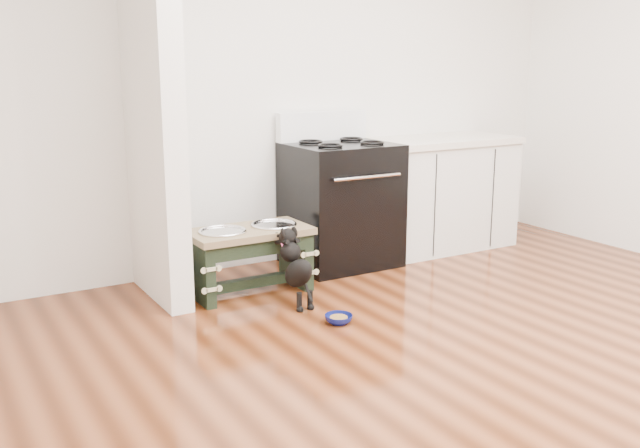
% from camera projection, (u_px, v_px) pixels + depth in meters
% --- Properties ---
extents(ground, '(5.00, 5.00, 0.00)m').
position_uv_depth(ground, '(529.00, 375.00, 3.53)').
color(ground, '#411C0B').
rests_on(ground, ground).
extents(room_shell, '(5.00, 5.00, 5.00)m').
position_uv_depth(room_shell, '(553.00, 38.00, 3.16)').
color(room_shell, silver).
rests_on(room_shell, ground).
extents(partition_wall, '(0.15, 0.80, 2.70)m').
position_uv_depth(partition_wall, '(152.00, 89.00, 4.40)').
color(partition_wall, silver).
rests_on(partition_wall, ground).
extents(oven_range, '(0.76, 0.69, 1.14)m').
position_uv_depth(oven_range, '(341.00, 202.00, 5.36)').
color(oven_range, black).
rests_on(oven_range, ground).
extents(cabinet_run, '(1.24, 0.64, 0.91)m').
position_uv_depth(cabinet_run, '(440.00, 193.00, 5.86)').
color(cabinet_run, silver).
rests_on(cabinet_run, ground).
extents(dog_feeder, '(0.80, 0.43, 0.46)m').
position_uv_depth(dog_feeder, '(250.00, 247.00, 4.72)').
color(dog_feeder, black).
rests_on(dog_feeder, ground).
extents(puppy, '(0.14, 0.41, 0.49)m').
position_uv_depth(puppy, '(295.00, 264.00, 4.49)').
color(puppy, black).
rests_on(puppy, ground).
extents(floor_bowl, '(0.20, 0.20, 0.05)m').
position_uv_depth(floor_bowl, '(339.00, 319.00, 4.22)').
color(floor_bowl, '#0B1253').
rests_on(floor_bowl, ground).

